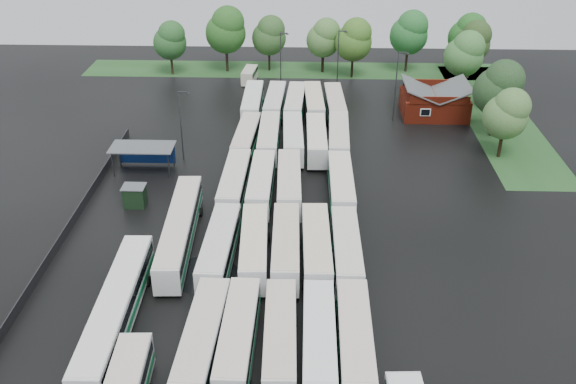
{
  "coord_description": "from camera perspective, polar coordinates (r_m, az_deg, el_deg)",
  "views": [
    {
      "loc": [
        4.19,
        -53.04,
        38.27
      ],
      "look_at": [
        2.0,
        12.0,
        2.5
      ],
      "focal_mm": 40.0,
      "sensor_mm": 36.0,
      "label": 1
    }
  ],
  "objects": [
    {
      "name": "tree_east_1",
      "position": [
        97.03,
        18.32,
        8.81
      ],
      "size": [
        6.99,
        6.99,
        11.57
      ],
      "color": "black",
      "rests_on": "ground"
    },
    {
      "name": "bus_r5c2",
      "position": [
        101.67,
        0.64,
        7.85
      ],
      "size": [
        3.19,
        12.73,
        3.52
      ],
      "rotation": [
        0.0,
        0.0,
        -0.04
      ],
      "color": "silver",
      "rests_on": "ground"
    },
    {
      "name": "minibus",
      "position": [
        116.92,
        -3.44,
        10.35
      ],
      "size": [
        2.66,
        5.88,
        2.49
      ],
      "rotation": [
        0.0,
        0.0,
        -0.1
      ],
      "color": "beige",
      "rests_on": "ground"
    },
    {
      "name": "utility_hut",
      "position": [
        78.04,
        -13.46,
        -0.33
      ],
      "size": [
        2.7,
        2.2,
        2.62
      ],
      "color": "black",
      "rests_on": "ground"
    },
    {
      "name": "tree_north_1",
      "position": [
        121.45,
        -5.49,
        14.19
      ],
      "size": [
        7.41,
        7.41,
        12.27
      ],
      "color": "#2D2018",
      "rests_on": "ground"
    },
    {
      "name": "grass_strip_north",
      "position": [
        123.92,
        0.84,
        10.81
      ],
      "size": [
        80.0,
        10.0,
        0.01
      ],
      "primitive_type": "cube",
      "color": "#214C1F",
      "rests_on": "ground"
    },
    {
      "name": "bus_r5c4",
      "position": [
        101.53,
        4.19,
        7.75
      ],
      "size": [
        3.28,
        12.76,
        3.52
      ],
      "rotation": [
        0.0,
        0.0,
        0.05
      ],
      "color": "silver",
      "rests_on": "ground"
    },
    {
      "name": "bus_r5c0",
      "position": [
        101.81,
        -3.16,
        7.88
      ],
      "size": [
        2.94,
        13.12,
        3.64
      ],
      "rotation": [
        0.0,
        0.0,
        0.01
      ],
      "color": "silver",
      "rests_on": "ground"
    },
    {
      "name": "bus_r2c1",
      "position": [
        65.57,
        -3.02,
        -4.89
      ],
      "size": [
        3.34,
        12.82,
        3.54
      ],
      "rotation": [
        0.0,
        0.0,
        0.05
      ],
      "color": "silver",
      "rests_on": "ground"
    },
    {
      "name": "bus_r2c4",
      "position": [
        65.25,
        5.21,
        -5.17
      ],
      "size": [
        2.86,
        12.75,
        3.54
      ],
      "rotation": [
        0.0,
        0.0,
        0.01
      ],
      "color": "silver",
      "rests_on": "ground"
    },
    {
      "name": "bus_r2c3",
      "position": [
        65.29,
        2.54,
        -4.98
      ],
      "size": [
        3.15,
        13.15,
        3.64
      ],
      "rotation": [
        0.0,
        0.0,
        0.03
      ],
      "color": "silver",
      "rests_on": "ground"
    },
    {
      "name": "tree_north_2",
      "position": [
        121.77,
        -1.64,
        13.77
      ],
      "size": [
        6.3,
        6.3,
        10.44
      ],
      "color": "black",
      "rests_on": "ground"
    },
    {
      "name": "tree_north_3",
      "position": [
        120.89,
        3.25,
        13.56
      ],
      "size": [
        6.18,
        6.18,
        10.24
      ],
      "color": "black",
      "rests_on": "ground"
    },
    {
      "name": "bus_r3c0",
      "position": [
        77.5,
        -4.77,
        0.79
      ],
      "size": [
        2.98,
        13.16,
        3.65
      ],
      "rotation": [
        0.0,
        0.0,
        -0.01
      ],
      "color": "silver",
      "rests_on": "ground"
    },
    {
      "name": "bus_r4c1",
      "position": [
        89.41,
        -1.71,
        4.81
      ],
      "size": [
        2.84,
        12.75,
        3.54
      ],
      "rotation": [
        0.0,
        0.0,
        0.01
      ],
      "color": "silver",
      "rests_on": "ground"
    },
    {
      "name": "puddle_3",
      "position": [
        61.88,
        -0.51,
        -9.41
      ],
      "size": [
        3.28,
        3.28,
        0.01
      ],
      "primitive_type": "cylinder",
      "color": "black",
      "rests_on": "ground"
    },
    {
      "name": "bus_r3c1",
      "position": [
        77.21,
        -2.39,
        0.73
      ],
      "size": [
        2.81,
        12.92,
        3.59
      ],
      "rotation": [
        0.0,
        0.0,
        -0.0
      ],
      "color": "silver",
      "rests_on": "ground"
    },
    {
      "name": "bus_r3c2",
      "position": [
        77.1,
        0.1,
        0.74
      ],
      "size": [
        3.19,
        13.19,
        3.65
      ],
      "rotation": [
        0.0,
        0.0,
        0.03
      ],
      "color": "silver",
      "rests_on": "ground"
    },
    {
      "name": "puddle_2",
      "position": [
        65.42,
        -7.38,
        -7.28
      ],
      "size": [
        6.73,
        6.73,
        0.01
      ],
      "primitive_type": "cylinder",
      "color": "black",
      "rests_on": "ground"
    },
    {
      "name": "bus_r3c4",
      "position": [
        76.93,
        4.73,
        0.57
      ],
      "size": [
        2.91,
        13.18,
        3.66
      ],
      "rotation": [
        0.0,
        0.0,
        0.01
      ],
      "color": "silver",
      "rests_on": "ground"
    },
    {
      "name": "grass_strip_east",
      "position": [
        107.42,
        18.02,
        6.48
      ],
      "size": [
        10.0,
        50.0,
        0.01
      ],
      "primitive_type": "cube",
      "color": "#214C1F",
      "rests_on": "ground"
    },
    {
      "name": "bus_r1c4",
      "position": [
        54.72,
        5.96,
        -12.96
      ],
      "size": [
        2.81,
        12.9,
        3.59
      ],
      "rotation": [
        0.0,
        0.0,
        -0.01
      ],
      "color": "silver",
      "rests_on": "ground"
    },
    {
      "name": "bus_r2c0",
      "position": [
        65.56,
        -6.11,
        -4.97
      ],
      "size": [
        3.13,
        13.18,
        3.65
      ],
      "rotation": [
        0.0,
        0.0,
        -0.03
      ],
      "color": "silver",
      "rests_on": "ground"
    },
    {
      "name": "lamp_post_back_w",
      "position": [
        113.04,
        -0.59,
        12.0
      ],
      "size": [
        1.49,
        0.29,
        9.65
      ],
      "color": "#2D2D30",
      "rests_on": "ground"
    },
    {
      "name": "bus_r2c2",
      "position": [
        65.43,
        -0.19,
        -4.9
      ],
      "size": [
        3.03,
        12.94,
        3.59
      ],
      "rotation": [
        0.0,
        0.0,
        0.02
      ],
      "color": "silver",
      "rests_on": "ground"
    },
    {
      "name": "west_fence",
      "position": [
        76.43,
        -18.57,
        -2.4
      ],
      "size": [
        0.1,
        50.0,
        1.2
      ],
      "primitive_type": "cube",
      "color": "#2D2D30",
      "rests_on": "ground"
    },
    {
      "name": "bus_r5c1",
      "position": [
        101.97,
        -1.17,
        7.91
      ],
      "size": [
        3.13,
        12.72,
        3.52
      ],
      "rotation": [
        0.0,
        0.0,
        -0.04
      ],
      "color": "silver",
      "rests_on": "ground"
    },
    {
      "name": "bus_r4c0",
      "position": [
        89.53,
        -3.72,
        4.77
      ],
      "size": [
        3.24,
        12.61,
        3.48
      ],
      "rotation": [
        0.0,
        0.0,
        -0.05
      ],
      "color": "silver",
      "rests_on": "ground"
    },
    {
      "name": "bus_r1c1",
      "position": [
        54.91,
        -4.44,
        -12.74
      ],
      "size": [
        2.86,
        12.71,
        3.53
      ],
      "rotation": [
        0.0,
        0.0,
        -0.01
      ],
      "color": "silver",
      "rests_on": "ground"
    },
    {
      "name": "bus_r1c3",
      "position": [
        54.53,
        2.78,
        -13.02
      ],
      "size": [
        2.74,
        12.72,
        3.54
      ],
      "rotation": [
        0.0,
        0.0,
        0.0
      ],
      "color": "silver",
      "rests_on": "ground"
    },
    {
      "name": "brick_building",
      "position": [
        104.39,
        12.86,
        7.65
      ],
      "size": [
        10.07,
        8.6,
        5.39
      ],
      "color": "maroon",
      "rests_on": "ground"
    },
    {
      "name": "tree_north_4",
      "position": [
        118.23,
        5.92,
        13.35
      ],
      "size": [
        6.65,
        6.65,
        11.01
      ],
      "color": "black",
      "rests_on": "ground"
    },
    {
      "name": "bus_r5c3",
      "position": [
        101.7,
        2.33,
        7.85
      ],
      "size": [
        3.35,
        12.9,
        3.56
      ],
      "rotation": [
        0.0,
        0.0,
        0.05
      ],
      "color": "silver",
      "rests_on": "ground"
    },
    {
      "name": "tree_east_2",
      "position": [
        108.11,
        18.04,
        9.37
      ],
      "size": [
        4.57,
        4.54,
        7.53
      ],
      "color": "black",
      "rests_on": "ground"
    },
    {
      "name": "lamp_post_nw",
      "position": [
        86.42,
        -9.45,
        6.24
      ],
      "size": [
        1.51,
        0.29,
        9.79
      ],
      "color": "#2D2D30",
      "rests_on": "ground"
    },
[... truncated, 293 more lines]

